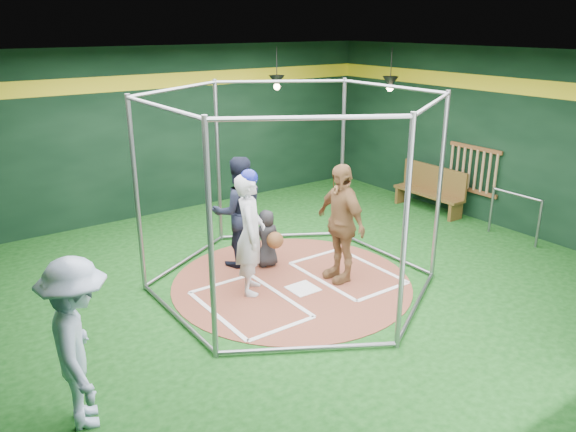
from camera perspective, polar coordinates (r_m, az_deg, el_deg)
room_shell at (r=8.41m, az=0.37°, el=4.05°), size 10.10×9.10×3.53m
clay_disc at (r=9.02m, az=0.37°, el=-6.75°), size 3.80×3.80×0.01m
home_plate at (r=8.80m, az=1.53°, el=-7.37°), size 0.43×0.43×0.01m
batter_box_left at (r=8.36m, az=-3.96°, el=-8.93°), size 1.17×1.77×0.01m
batter_box_right at (r=9.38m, az=6.01°, el=-5.73°), size 1.17×1.77×0.01m
batting_cage at (r=8.47m, az=0.39°, el=2.38°), size 4.05×4.67×3.00m
bat_rack at (r=12.28m, az=18.27°, el=4.52°), size 0.07×1.25×0.98m
pendant_lamp_near at (r=12.38m, az=-1.14°, el=13.55°), size 0.34×0.34×0.90m
pendant_lamp_far at (r=12.31m, az=10.35°, el=13.22°), size 0.34×0.34×0.90m
batter_figure at (r=8.38m, az=-3.87°, el=-1.69°), size 0.75×0.81×1.93m
visitor_leopard at (r=8.83m, az=5.34°, el=-0.69°), size 0.54×1.14×1.90m
catcher_figure at (r=9.40m, az=-2.07°, el=-2.31°), size 0.52×0.58×0.98m
umpire at (r=9.37m, az=-5.05°, el=0.43°), size 1.06×0.92×1.88m
bystander_blue at (r=6.09m, az=-20.48°, el=-12.06°), size 0.92×1.30×1.82m
dugout_bench at (r=12.66m, az=14.32°, el=2.77°), size 0.40×1.70×0.99m
steel_railing at (r=11.40m, az=22.09°, el=0.67°), size 0.05×1.06×0.91m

